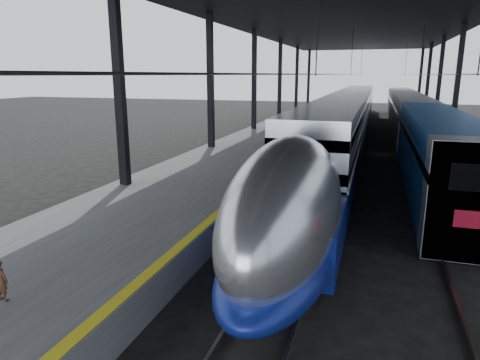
% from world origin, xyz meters
% --- Properties ---
extents(ground, '(160.00, 160.00, 0.00)m').
position_xyz_m(ground, '(0.00, 0.00, 0.00)').
color(ground, black).
rests_on(ground, ground).
extents(platform, '(6.00, 80.00, 1.00)m').
position_xyz_m(platform, '(-3.50, 20.00, 0.50)').
color(platform, '#4C4C4F').
rests_on(platform, ground).
extents(yellow_strip, '(0.30, 80.00, 0.01)m').
position_xyz_m(yellow_strip, '(-0.70, 20.00, 1.00)').
color(yellow_strip, gold).
rests_on(yellow_strip, platform).
extents(rails, '(6.52, 80.00, 0.16)m').
position_xyz_m(rails, '(4.50, 20.00, 0.08)').
color(rails, slate).
rests_on(rails, ground).
extents(canopy, '(18.00, 75.00, 9.47)m').
position_xyz_m(canopy, '(1.90, 20.00, 9.12)').
color(canopy, black).
rests_on(canopy, ground).
extents(tgv_train, '(2.84, 65.20, 4.06)m').
position_xyz_m(tgv_train, '(2.00, 27.93, 1.90)').
color(tgv_train, silver).
rests_on(tgv_train, ground).
extents(second_train, '(2.68, 56.05, 3.69)m').
position_xyz_m(second_train, '(7.00, 30.14, 1.87)').
color(second_train, '#15478E').
rests_on(second_train, ground).
extents(child, '(0.34, 0.23, 0.88)m').
position_xyz_m(child, '(-2.93, -4.14, 1.44)').
color(child, '#482818').
rests_on(child, platform).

